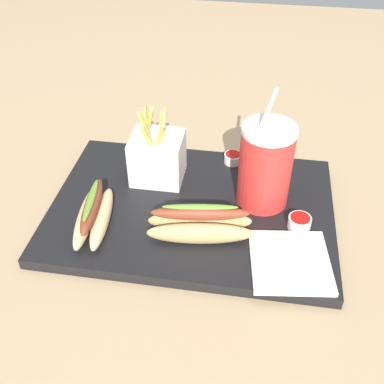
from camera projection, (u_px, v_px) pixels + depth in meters
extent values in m
cube|color=tan|center=(192.00, 217.00, 0.85)|extent=(2.40, 2.40, 0.02)
cube|color=black|center=(192.00, 209.00, 0.84)|extent=(0.50, 0.35, 0.02)
cylinder|color=red|center=(265.00, 168.00, 0.80)|extent=(0.09, 0.09, 0.14)
cylinder|color=white|center=(270.00, 130.00, 0.75)|extent=(0.09, 0.09, 0.01)
cylinder|color=white|center=(268.00, 109.00, 0.73)|extent=(0.03, 0.01, 0.07)
cube|color=white|center=(158.00, 158.00, 0.87)|extent=(0.09, 0.08, 0.09)
cube|color=#E5C660|center=(146.00, 130.00, 0.83)|extent=(0.02, 0.03, 0.08)
cube|color=#E5C660|center=(163.00, 131.00, 0.81)|extent=(0.01, 0.03, 0.08)
cube|color=#E5C660|center=(161.00, 127.00, 0.83)|extent=(0.02, 0.03, 0.07)
cube|color=#E5C660|center=(158.00, 140.00, 0.81)|extent=(0.03, 0.03, 0.08)
cube|color=#E5C660|center=(146.00, 130.00, 0.83)|extent=(0.01, 0.03, 0.08)
cube|color=#E5C660|center=(149.00, 121.00, 0.83)|extent=(0.03, 0.04, 0.08)
cube|color=#E5C660|center=(149.00, 141.00, 0.82)|extent=(0.03, 0.02, 0.07)
ellipsoid|color=tan|center=(200.00, 221.00, 0.77)|extent=(0.17, 0.05, 0.04)
ellipsoid|color=tan|center=(200.00, 233.00, 0.75)|extent=(0.17, 0.05, 0.04)
ellipsoid|color=brown|center=(200.00, 213.00, 0.74)|extent=(0.16, 0.05, 0.02)
ellipsoid|color=#6B9E33|center=(200.00, 207.00, 0.73)|extent=(0.12, 0.03, 0.01)
ellipsoid|color=#E5C689|center=(86.00, 217.00, 0.79)|extent=(0.04, 0.15, 0.03)
ellipsoid|color=#E5C689|center=(102.00, 218.00, 0.79)|extent=(0.04, 0.15, 0.03)
ellipsoid|color=brown|center=(92.00, 206.00, 0.77)|extent=(0.04, 0.14, 0.02)
ellipsoid|color=#6B9E33|center=(91.00, 200.00, 0.76)|extent=(0.02, 0.11, 0.01)
cylinder|color=white|center=(233.00, 158.00, 0.93)|extent=(0.03, 0.03, 0.02)
cylinder|color=#B2140F|center=(233.00, 155.00, 0.92)|extent=(0.03, 0.03, 0.01)
cylinder|color=white|center=(299.00, 222.00, 0.78)|extent=(0.04, 0.04, 0.02)
cylinder|color=#B2140F|center=(300.00, 219.00, 0.78)|extent=(0.03, 0.03, 0.01)
cube|color=white|center=(290.00, 261.00, 0.72)|extent=(0.14, 0.14, 0.01)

